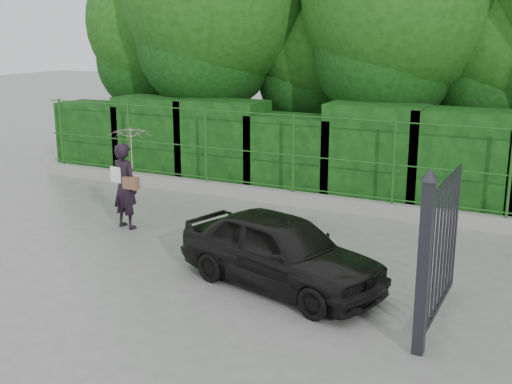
% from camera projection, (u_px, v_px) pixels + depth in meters
% --- Properties ---
extents(ground, '(80.00, 80.00, 0.00)m').
position_uv_depth(ground, '(166.00, 264.00, 11.03)').
color(ground, gray).
extents(kerb, '(14.00, 0.25, 0.30)m').
position_uv_depth(kerb, '(277.00, 196.00, 14.88)').
color(kerb, '#9E9E99').
rests_on(kerb, ground).
extents(fence, '(14.13, 0.06, 1.80)m').
position_uv_depth(fence, '(286.00, 153.00, 14.53)').
color(fence, '#1F591B').
rests_on(fence, kerb).
extents(hedge, '(14.20, 1.20, 2.29)m').
position_uv_depth(hedge, '(297.00, 151.00, 15.49)').
color(hedge, black).
rests_on(hedge, ground).
extents(trees, '(17.10, 6.15, 8.08)m').
position_uv_depth(trees, '(374.00, 0.00, 16.08)').
color(trees, black).
rests_on(trees, ground).
extents(gate, '(0.22, 2.33, 2.36)m').
position_uv_depth(gate, '(432.00, 251.00, 8.10)').
color(gate, '#26262C').
rests_on(gate, ground).
extents(woman, '(0.95, 0.93, 2.06)m').
position_uv_depth(woman, '(128.00, 163.00, 12.71)').
color(woman, black).
rests_on(woman, ground).
extents(car, '(3.70, 2.27, 1.18)m').
position_uv_depth(car, '(280.00, 250.00, 9.92)').
color(car, black).
rests_on(car, ground).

